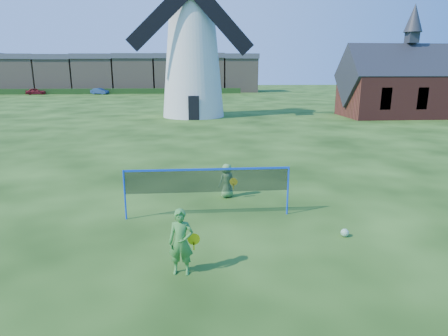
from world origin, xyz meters
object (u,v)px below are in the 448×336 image
chapel (406,86)px  player_girl (181,242)px  car_right (100,91)px  badminton_net (208,181)px  player_boy (227,181)px  play_ball (345,233)px  car_left (36,92)px  windmill (192,50)px

chapel → player_girl: size_ratio=8.13×
chapel → car_right: chapel is taller
badminton_net → player_boy: badminton_net is taller
play_ball → car_left: car_left is taller
chapel → car_right: size_ratio=3.55×
badminton_net → play_ball: 4.21m
player_girl → car_left: size_ratio=0.43×
badminton_net → car_left: 70.35m
play_ball → car_right: bearing=107.9°
windmill → badminton_net: 27.40m
player_boy → chapel: bearing=-155.1°
car_right → play_ball: bearing=-137.7°
windmill → player_girl: bearing=-91.0°
chapel → car_left: bearing=141.9°
windmill → car_left: bearing=128.0°
windmill → play_ball: size_ratio=78.91×
badminton_net → car_left: bearing=114.5°
windmill → player_girl: windmill is taller
windmill → chapel: (20.58, -1.84, -3.35)m
windmill → player_girl: (-0.51, -30.31, -5.52)m
chapel → player_girl: 35.49m
chapel → badminton_net: (-20.35, -25.07, -1.79)m
player_boy → car_right: player_boy is taller
player_girl → car_right: 69.93m
car_left → car_right: bearing=-105.0°
windmill → badminton_net: windmill is taller
car_left → car_right: 11.54m
player_boy → play_ball: size_ratio=5.53×
windmill → badminton_net: bearing=-89.5°
player_girl → play_ball: (4.40, 1.60, -0.65)m
windmill → player_boy: 25.71m
badminton_net → car_right: 66.84m
badminton_net → play_ball: badminton_net is taller
badminton_net → car_right: badminton_net is taller
chapel → car_left: (-49.56, 38.93, -2.34)m
play_ball → car_right: (-21.34, 66.25, 0.46)m
badminton_net → player_girl: 3.49m
player_girl → badminton_net: bearing=85.3°
player_girl → player_boy: (1.49, 5.25, -0.15)m
play_ball → chapel: bearing=58.2°
chapel → player_boy: 30.47m
player_boy → play_ball: bearing=103.6°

